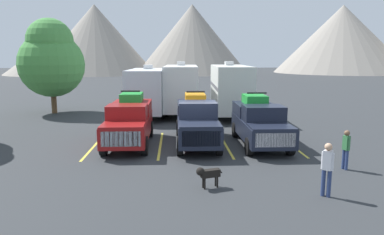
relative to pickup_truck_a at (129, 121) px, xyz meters
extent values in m
plane|color=#2D3033|center=(3.17, -1.22, -1.19)|extent=(240.00, 240.00, 0.00)
cube|color=maroon|center=(0.00, -0.25, -0.29)|extent=(1.98, 5.43, 0.94)
cube|color=maroon|center=(0.00, -2.20, 0.22)|extent=(1.90, 1.52, 0.08)
cube|color=maroon|center=(0.00, -0.74, 0.54)|extent=(1.86, 1.41, 0.73)
cube|color=slate|center=(0.00, -1.30, 0.58)|extent=(1.74, 0.21, 0.54)
cube|color=maroon|center=(0.00, 1.22, 0.49)|extent=(1.94, 2.50, 0.63)
cube|color=silver|center=(0.00, -2.93, -0.25)|extent=(1.68, 0.06, 0.66)
cylinder|color=black|center=(0.91, -2.09, -0.76)|extent=(0.28, 0.85, 0.85)
cylinder|color=black|center=(-0.91, -2.09, -0.76)|extent=(0.28, 0.85, 0.85)
cylinder|color=black|center=(0.91, 1.60, -0.76)|extent=(0.28, 0.85, 0.85)
cylinder|color=black|center=(-0.91, 1.60, -0.76)|extent=(0.28, 0.85, 0.85)
cube|color=green|center=(0.00, 1.22, 1.03)|extent=(1.09, 1.60, 0.45)
cylinder|color=black|center=(0.45, 0.67, 1.03)|extent=(0.18, 0.44, 0.44)
cylinder|color=black|center=(-0.44, 0.67, 1.03)|extent=(0.18, 0.44, 0.44)
cylinder|color=black|center=(0.45, 1.77, 1.03)|extent=(0.18, 0.44, 0.44)
cylinder|color=black|center=(-0.44, 1.77, 1.03)|extent=(0.18, 0.44, 0.44)
cube|color=black|center=(0.00, 0.77, 1.41)|extent=(0.99, 0.08, 0.08)
cube|color=black|center=(3.37, -0.24, -0.27)|extent=(1.92, 5.90, 0.95)
cube|color=black|center=(3.37, -2.36, 0.25)|extent=(1.83, 1.65, 0.08)
cube|color=black|center=(3.37, -0.77, 0.62)|extent=(1.79, 1.54, 0.83)
cube|color=slate|center=(3.37, -1.38, 0.67)|extent=(1.68, 0.24, 0.62)
cube|color=black|center=(3.37, 1.35, 0.48)|extent=(1.87, 2.72, 0.54)
cube|color=silver|center=(3.36, -3.16, -0.22)|extent=(1.62, 0.06, 0.67)
cylinder|color=black|center=(4.24, -2.25, -0.74)|extent=(0.28, 0.89, 0.89)
cylinder|color=black|center=(2.49, -2.24, -0.74)|extent=(0.28, 0.89, 0.89)
cylinder|color=black|center=(4.25, 1.77, -0.74)|extent=(0.28, 0.89, 0.89)
cylinder|color=black|center=(2.49, 1.77, -0.74)|extent=(0.28, 0.89, 0.89)
cube|color=orange|center=(3.37, 1.35, 0.98)|extent=(1.05, 1.74, 0.45)
cylinder|color=black|center=(3.80, 0.76, 0.97)|extent=(0.18, 0.44, 0.44)
cylinder|color=black|center=(2.94, 0.76, 0.97)|extent=(0.18, 0.44, 0.44)
cylinder|color=black|center=(3.80, 1.95, 0.97)|extent=(0.18, 0.44, 0.44)
cylinder|color=black|center=(2.94, 1.95, 0.97)|extent=(0.18, 0.44, 0.44)
cube|color=black|center=(3.37, 0.87, 1.35)|extent=(0.95, 0.08, 0.08)
cube|color=black|center=(6.51, -0.54, -0.35)|extent=(2.03, 5.40, 0.87)
cube|color=black|center=(6.51, -2.49, 0.13)|extent=(1.94, 1.51, 0.08)
cube|color=black|center=(6.51, -1.03, 0.47)|extent=(1.90, 1.41, 0.77)
cube|color=slate|center=(6.51, -1.59, 0.51)|extent=(1.78, 0.22, 0.57)
cube|color=black|center=(6.51, 0.92, 0.40)|extent=(1.98, 2.49, 0.62)
cube|color=silver|center=(6.50, -3.21, -0.30)|extent=(1.72, 0.06, 0.61)
cylinder|color=black|center=(7.43, -2.38, -0.78)|extent=(0.28, 0.81, 0.81)
cylinder|color=black|center=(5.58, -2.38, -0.78)|extent=(0.28, 0.81, 0.81)
cylinder|color=black|center=(7.44, 1.29, -0.78)|extent=(0.28, 0.81, 0.81)
cylinder|color=black|center=(5.58, 1.30, -0.78)|extent=(0.28, 0.81, 0.81)
cube|color=green|center=(6.51, 0.92, 0.94)|extent=(1.11, 1.59, 0.45)
cylinder|color=black|center=(6.96, 0.37, 0.93)|extent=(0.18, 0.44, 0.44)
cylinder|color=black|center=(6.05, 0.37, 0.93)|extent=(0.18, 0.44, 0.44)
cylinder|color=black|center=(6.96, 1.46, 0.93)|extent=(0.18, 0.44, 0.44)
cylinder|color=black|center=(6.06, 1.46, 0.93)|extent=(0.18, 0.44, 0.44)
cube|color=black|center=(6.51, 0.47, 1.31)|extent=(1.01, 0.08, 0.08)
cube|color=gold|center=(-1.72, -0.27, -1.18)|extent=(0.12, 5.50, 0.01)
cube|color=gold|center=(1.54, -0.27, -1.18)|extent=(0.12, 5.50, 0.01)
cube|color=gold|center=(4.80, -0.27, -1.18)|extent=(0.12, 5.50, 0.01)
cube|color=gold|center=(8.06, -0.27, -1.18)|extent=(0.12, 5.50, 0.01)
cube|color=silver|center=(0.31, 8.06, 0.80)|extent=(2.63, 6.24, 2.91)
cube|color=#595960|center=(-0.92, 8.10, 0.95)|extent=(0.22, 5.92, 0.24)
cube|color=silver|center=(0.34, 8.98, 2.41)|extent=(0.62, 0.72, 0.30)
cube|color=#333333|center=(0.18, 4.38, -0.87)|extent=(0.16, 1.20, 0.12)
cylinder|color=black|center=(1.40, 7.28, -0.81)|extent=(0.25, 0.77, 0.76)
cylinder|color=black|center=(-0.83, 7.36, -0.81)|extent=(0.25, 0.77, 0.76)
cylinder|color=black|center=(1.45, 8.76, -0.81)|extent=(0.25, 0.77, 0.76)
cylinder|color=black|center=(-0.79, 8.84, -0.81)|extent=(0.25, 0.77, 0.76)
cube|color=white|center=(2.75, 8.96, 0.91)|extent=(2.57, 6.68, 3.14)
cube|color=#4C6B99|center=(1.57, 9.00, 1.07)|extent=(0.23, 6.33, 0.24)
cube|color=silver|center=(2.79, 9.95, 2.63)|extent=(0.62, 0.72, 0.30)
cube|color=#333333|center=(2.62, 5.06, -0.87)|extent=(0.16, 1.20, 0.12)
cylinder|color=black|center=(3.81, 8.13, -0.81)|extent=(0.25, 0.77, 0.76)
cylinder|color=black|center=(1.65, 8.20, -0.81)|extent=(0.25, 0.77, 0.76)
cylinder|color=black|center=(3.86, 9.72, -0.81)|extent=(0.25, 0.77, 0.76)
cylinder|color=black|center=(1.70, 9.79, -0.81)|extent=(0.25, 0.77, 0.76)
cube|color=silver|center=(6.31, 8.00, 0.93)|extent=(2.63, 7.09, 3.17)
cube|color=#595960|center=(5.10, 8.04, 1.08)|extent=(0.25, 6.73, 0.24)
cube|color=silver|center=(6.35, 9.05, 2.66)|extent=(0.62, 0.72, 0.30)
cube|color=#333333|center=(6.17, 3.89, -0.87)|extent=(0.16, 1.20, 0.12)
cylinder|color=black|center=(7.39, 7.12, -0.81)|extent=(0.25, 0.77, 0.76)
cylinder|color=black|center=(5.18, 7.19, -0.81)|extent=(0.25, 0.77, 0.76)
cylinder|color=black|center=(7.44, 8.80, -0.81)|extent=(0.25, 0.77, 0.76)
cylinder|color=black|center=(5.24, 8.88, -0.81)|extent=(0.25, 0.77, 0.76)
cylinder|color=navy|center=(6.94, -7.14, -0.75)|extent=(0.13, 0.13, 0.88)
cylinder|color=navy|center=(7.08, -7.25, -0.75)|extent=(0.13, 0.13, 0.88)
cube|color=silver|center=(7.01, -7.20, 0.00)|extent=(0.32, 0.32, 0.62)
sphere|color=tan|center=(7.01, -7.20, 0.43)|extent=(0.24, 0.24, 0.24)
cylinder|color=silver|center=(6.90, -7.11, -0.03)|extent=(0.10, 0.10, 0.56)
cylinder|color=silver|center=(7.12, -7.28, -0.03)|extent=(0.10, 0.10, 0.56)
cylinder|color=navy|center=(8.87, -4.48, -0.79)|extent=(0.12, 0.12, 0.79)
cylinder|color=navy|center=(8.92, -4.64, -0.79)|extent=(0.12, 0.12, 0.79)
cube|color=#33723F|center=(8.90, -4.56, -0.12)|extent=(0.25, 0.28, 0.56)
sphere|color=brown|center=(8.90, -4.56, 0.27)|extent=(0.21, 0.21, 0.21)
cylinder|color=#33723F|center=(8.85, -4.44, -0.14)|extent=(0.09, 0.09, 0.50)
cylinder|color=#33723F|center=(8.94, -4.68, -0.14)|extent=(0.09, 0.09, 0.50)
cube|color=black|center=(3.45, -6.26, -0.68)|extent=(0.70, 0.42, 0.25)
sphere|color=black|center=(3.10, -6.37, -0.58)|extent=(0.28, 0.28, 0.28)
cylinder|color=black|center=(3.79, -6.15, -0.63)|extent=(0.16, 0.08, 0.20)
cylinder|color=black|center=(3.25, -6.40, -1.00)|extent=(0.06, 0.06, 0.38)
cylinder|color=black|center=(3.20, -6.25, -1.00)|extent=(0.06, 0.06, 0.38)
cylinder|color=black|center=(3.69, -6.27, -1.00)|extent=(0.06, 0.06, 0.38)
cylinder|color=black|center=(3.64, -6.12, -1.00)|extent=(0.06, 0.06, 0.38)
cylinder|color=brown|center=(-7.08, 10.23, 0.07)|extent=(0.40, 0.40, 2.51)
sphere|color=#478C42|center=(-7.08, 10.23, 2.55)|extent=(4.92, 4.92, 4.92)
sphere|color=#478C42|center=(-7.01, 10.01, 4.27)|extent=(3.44, 3.44, 3.44)
cone|color=gray|center=(-25.11, 72.77, 3.89)|extent=(27.61, 27.61, 10.16)
cone|color=gray|center=(-17.22, 73.60, 7.25)|extent=(29.48, 29.48, 16.87)
cone|color=gray|center=(6.80, 73.92, 7.35)|extent=(28.32, 28.32, 17.07)
cone|color=gray|center=(46.61, 76.93, 7.60)|extent=(34.68, 34.68, 17.58)
camera|label=1|loc=(2.27, -17.67, 3.20)|focal=33.38mm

